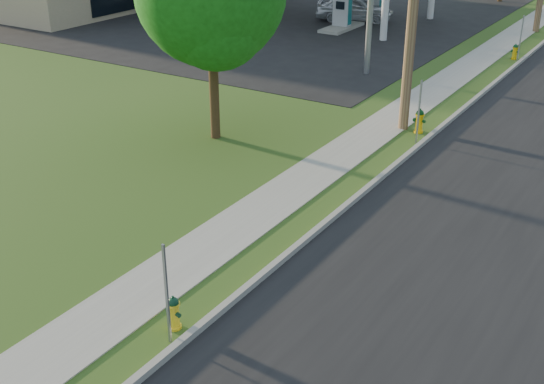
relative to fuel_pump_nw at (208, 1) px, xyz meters
The scene contains 14 objects.
road 30.49m from the fuel_pump_nw, 41.01° to the right, with size 8.00×120.00×0.02m, color black.
curb 27.59m from the fuel_pump_nw, 46.47° to the right, with size 0.15×120.00×0.15m, color gray.
sidewalk 26.42m from the fuel_pump_nw, 49.22° to the right, with size 1.50×120.00×0.03m, color gray.
forecourt 3.28m from the fuel_pump_nw, 38.67° to the left, with size 26.00×28.00×0.02m, color black.
sign_post_near 31.89m from the fuel_pump_nw, 53.99° to the right, with size 0.05×0.04×2.00m, color gray.
sign_post_mid 23.40m from the fuel_pump_nw, 36.75° to the right, with size 0.05×0.04×2.00m, color gray.
sign_post_far 18.84m from the fuel_pump_nw, ahead, with size 0.05×0.04×2.00m, color gray.
fuel_pump_nw is the anchor object (origin of this frame).
fuel_pump_ne 9.00m from the fuel_pump_nw, ahead, with size 1.20×3.20×1.90m.
fuel_pump_se 9.85m from the fuel_pump_nw, 23.96° to the left, with size 1.20×3.20×1.90m.
hydrant_near 31.48m from the fuel_pump_nw, 53.90° to the right, with size 0.36×0.32×0.69m.
hydrant_mid 22.64m from the fuel_pump_nw, 35.33° to the right, with size 0.41×0.37×0.81m.
hydrant_far 18.64m from the fuel_pump_nw, ahead, with size 0.36×0.32×0.70m.
car_silver 8.86m from the fuel_pump_nw, 15.51° to the left, with size 1.69×4.21×1.43m, color #BABDC2.
Camera 1 is at (7.09, -3.20, 7.61)m, focal length 45.00 mm.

